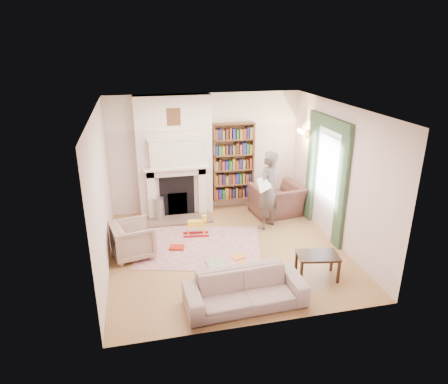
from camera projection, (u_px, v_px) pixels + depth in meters
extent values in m
plane|color=olive|center=(227.00, 250.00, 7.91)|extent=(4.50, 4.50, 0.00)
plane|color=white|center=(227.00, 108.00, 6.92)|extent=(4.50, 4.50, 0.00)
plane|color=#F3DED3|center=(205.00, 153.00, 9.47)|extent=(4.50, 0.00, 4.50)
plane|color=#F3DED3|center=(265.00, 239.00, 5.37)|extent=(4.50, 0.00, 4.50)
plane|color=#F3DED3|center=(101.00, 194.00, 6.95)|extent=(0.00, 4.50, 4.50)
plane|color=#F3DED3|center=(338.00, 176.00, 7.88)|extent=(0.00, 4.50, 4.50)
cube|color=#F3DED3|center=(175.00, 157.00, 9.15)|extent=(1.70, 0.35, 2.80)
cube|color=silver|center=(176.00, 168.00, 8.96)|extent=(1.47, 0.24, 0.05)
cube|color=black|center=(177.00, 196.00, 9.29)|extent=(0.80, 0.06, 0.96)
cube|color=silver|center=(176.00, 153.00, 8.86)|extent=(1.15, 0.18, 0.62)
cube|color=brown|center=(233.00, 162.00, 9.56)|extent=(1.00, 0.24, 1.85)
cube|color=silver|center=(328.00, 167.00, 8.23)|extent=(0.02, 0.90, 1.30)
cube|color=#2B442C|center=(342.00, 190.00, 7.67)|extent=(0.07, 0.32, 2.40)
cube|color=#2B442C|center=(311.00, 169.00, 8.94)|extent=(0.07, 0.32, 2.40)
cube|color=#2B442C|center=(330.00, 123.00, 7.88)|extent=(0.09, 1.70, 0.24)
cube|color=beige|center=(200.00, 247.00, 8.05)|extent=(2.77, 2.38, 0.01)
imported|color=#442624|center=(277.00, 200.00, 9.44)|extent=(1.25, 1.13, 0.73)
imported|color=#C0B79E|center=(133.00, 240.00, 7.61)|extent=(0.89, 0.88, 0.69)
imported|color=#B8B098|center=(245.00, 290.00, 6.20)|extent=(1.91, 0.82, 0.55)
imported|color=#504540|center=(267.00, 190.00, 8.62)|extent=(0.75, 0.72, 1.74)
cube|color=white|center=(264.00, 184.00, 8.32)|extent=(0.40, 0.36, 0.28)
cylinder|color=#A3A6AA|center=(159.00, 209.00, 9.15)|extent=(0.32, 0.32, 0.55)
cube|color=#E5D650|center=(216.00, 263.00, 7.40)|extent=(0.39, 0.39, 0.03)
cube|color=#A62213|center=(177.00, 247.00, 7.95)|extent=(0.32, 0.25, 0.05)
cube|color=red|center=(242.00, 264.00, 7.39)|extent=(0.29, 0.30, 0.02)
cube|color=red|center=(239.00, 257.00, 7.64)|extent=(0.28, 0.23, 0.02)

